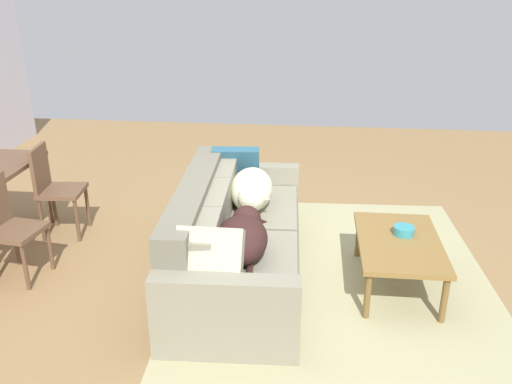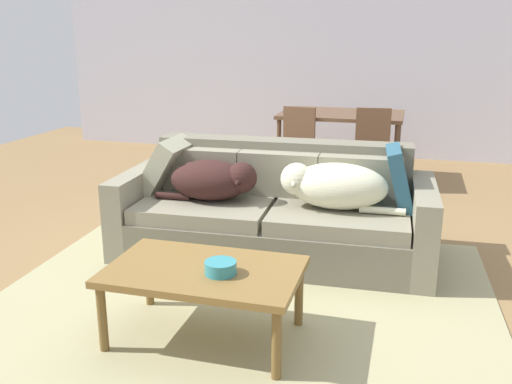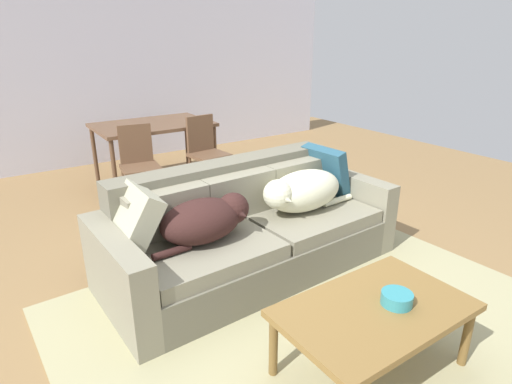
# 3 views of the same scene
# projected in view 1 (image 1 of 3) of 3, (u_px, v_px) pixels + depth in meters

# --- Properties ---
(ground_plane) EXTENTS (10.00, 10.00, 0.00)m
(ground_plane) POSITION_uv_depth(u_px,v_px,m) (253.00, 279.00, 4.59)
(ground_plane) COLOR olive
(area_rug) EXTENTS (3.28, 2.74, 0.01)m
(area_rug) POSITION_uv_depth(u_px,v_px,m) (333.00, 278.00, 4.59)
(area_rug) COLOR tan
(area_rug) RESTS_ON ground
(couch) EXTENTS (2.39, 1.08, 0.83)m
(couch) POSITION_uv_depth(u_px,v_px,m) (232.00, 241.00, 4.56)
(couch) COLOR #6B6856
(couch) RESTS_ON ground
(dog_on_left_cushion) EXTENTS (0.78, 0.42, 0.31)m
(dog_on_left_cushion) POSITION_uv_depth(u_px,v_px,m) (242.00, 237.00, 4.03)
(dog_on_left_cushion) COLOR #341C19
(dog_on_left_cushion) RESTS_ON couch
(dog_on_right_cushion) EXTENTS (0.90, 0.41, 0.33)m
(dog_on_right_cushion) POSITION_uv_depth(u_px,v_px,m) (252.00, 190.00, 4.86)
(dog_on_right_cushion) COLOR beige
(dog_on_right_cushion) RESTS_ON couch
(throw_pillow_by_left_arm) EXTENTS (0.36, 0.45, 0.46)m
(throw_pillow_by_left_arm) POSITION_uv_depth(u_px,v_px,m) (209.00, 261.00, 3.60)
(throw_pillow_by_left_arm) COLOR #AAA98D
(throw_pillow_by_left_arm) RESTS_ON couch
(throw_pillow_by_right_arm) EXTENTS (0.25, 0.47, 0.46)m
(throw_pillow_by_right_arm) POSITION_uv_depth(u_px,v_px,m) (236.00, 169.00, 5.28)
(throw_pillow_by_right_arm) COLOR #275065
(throw_pillow_by_right_arm) RESTS_ON couch
(coffee_table) EXTENTS (1.05, 0.66, 0.43)m
(coffee_table) POSITION_uv_depth(u_px,v_px,m) (399.00, 246.00, 4.34)
(coffee_table) COLOR olive
(coffee_table) RESTS_ON ground
(bowl_on_coffee_table) EXTENTS (0.17, 0.17, 0.07)m
(bowl_on_coffee_table) POSITION_uv_depth(u_px,v_px,m) (404.00, 231.00, 4.41)
(bowl_on_coffee_table) COLOR teal
(bowl_on_coffee_table) RESTS_ON coffee_table
(dining_chair_near_left) EXTENTS (0.45, 0.45, 0.88)m
(dining_chair_near_left) POSITION_uv_depth(u_px,v_px,m) (7.00, 224.00, 4.46)
(dining_chair_near_left) COLOR brown
(dining_chair_near_left) RESTS_ON ground
(dining_chair_near_right) EXTENTS (0.44, 0.44, 0.90)m
(dining_chair_near_right) POSITION_uv_depth(u_px,v_px,m) (54.00, 186.00, 5.21)
(dining_chair_near_right) COLOR brown
(dining_chair_near_right) RESTS_ON ground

